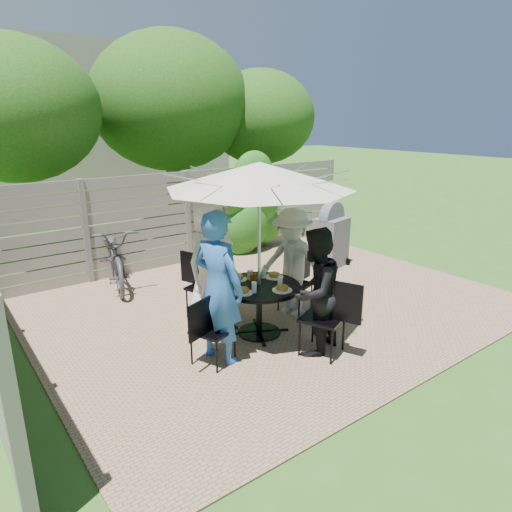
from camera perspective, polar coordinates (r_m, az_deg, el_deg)
backyard_envelope at (r=15.83m, az=-21.78°, el=15.01°), size 60.00×60.00×5.00m
patio_table at (r=6.13m, az=0.39°, el=-5.53°), size 1.37×1.37×0.72m
umbrella at (r=5.70m, az=0.43°, el=10.00°), size 3.01×3.01×2.32m
chair_back at (r=6.77m, az=-6.35°, el=-5.33°), size 0.59×0.73×0.96m
person_back at (r=6.47m, az=-5.63°, el=-0.52°), size 1.02×0.82×1.81m
chair_left at (r=5.54m, az=-5.45°, el=-10.84°), size 0.68×0.56×0.89m
person_left at (r=5.36m, az=-4.72°, el=-3.99°), size 0.63×0.78×1.87m
chair_front at (r=5.76m, az=8.40°, el=-9.43°), size 0.63×0.76×1.00m
person_front at (r=5.61m, az=7.37°, el=-4.50°), size 0.93×0.82×1.61m
chair_right at (r=6.97m, az=4.97°, el=-4.81°), size 0.67×0.53×0.88m
person_right at (r=6.68m, az=4.49°, el=-0.85°), size 0.89×1.17×1.61m
plate_back at (r=6.24m, az=-2.31°, el=-2.74°), size 0.26×0.26×0.06m
plate_left at (r=5.77m, az=-1.66°, el=-4.43°), size 0.26×0.26×0.06m
plate_front at (r=5.85m, az=3.29°, el=-4.12°), size 0.26×0.26×0.06m
plate_right at (r=6.32m, az=2.27°, el=-2.48°), size 0.26×0.26×0.06m
glass_back at (r=6.09m, az=-2.17°, el=-2.80°), size 0.07×0.07×0.14m
glass_left at (r=5.77m, az=-0.23°, el=-3.94°), size 0.07×0.07×0.14m
glass_front at (r=5.97m, az=3.02°, el=-3.22°), size 0.07×0.07×0.14m
glass_right at (r=6.28m, az=0.98°, el=-2.16°), size 0.07×0.07×0.14m
syrup_jug at (r=6.00m, az=-0.32°, el=-2.98°), size 0.09×0.09×0.16m
coffee_cup at (r=6.22m, az=-0.73°, el=-2.43°), size 0.08×0.08×0.12m
bicycle at (r=8.29m, az=-17.21°, el=0.07°), size 1.20×2.17×1.08m
bbq_grill at (r=9.02m, az=9.34°, el=2.30°), size 0.73×0.62×1.30m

